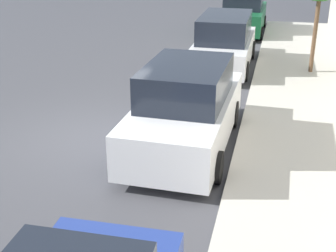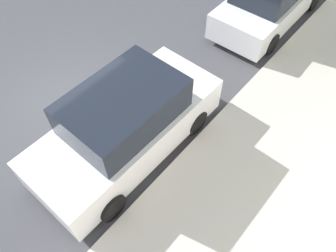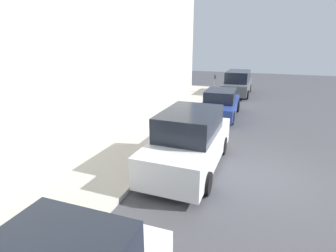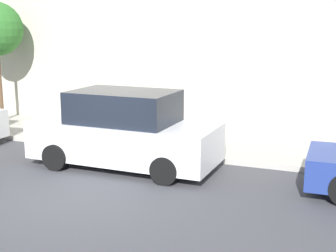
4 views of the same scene
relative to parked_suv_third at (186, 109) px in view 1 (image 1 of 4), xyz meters
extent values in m
plane|color=#424247|center=(-2.35, -0.07, -0.93)|extent=(60.00, 60.00, 0.00)
cube|color=#B2ADA3|center=(2.69, -0.07, -0.86)|extent=(3.07, 32.00, 0.15)
cube|color=silver|center=(0.00, 0.00, -0.23)|extent=(2.05, 4.84, 0.96)
cube|color=black|center=(0.00, 0.00, 0.65)|extent=(1.78, 2.63, 0.80)
cylinder|color=black|center=(-0.93, 1.49, -0.60)|extent=(0.22, 0.67, 0.67)
cylinder|color=black|center=(0.93, 1.49, -0.60)|extent=(0.22, 0.67, 0.67)
cylinder|color=black|center=(-0.93, -1.49, -0.60)|extent=(0.22, 0.67, 0.67)
cylinder|color=black|center=(0.93, -1.49, -0.60)|extent=(0.22, 0.67, 0.67)
cube|color=silver|center=(-0.02, 6.94, -0.29)|extent=(1.94, 4.91, 0.84)
cube|color=black|center=(-0.02, 6.94, 0.55)|extent=(1.70, 3.11, 0.84)
cylinder|color=black|center=(-0.92, 8.46, -0.59)|extent=(0.22, 0.68, 0.68)
cylinder|color=black|center=(0.88, 8.46, -0.59)|extent=(0.22, 0.68, 0.68)
cylinder|color=black|center=(-0.92, 5.42, -0.59)|extent=(0.22, 0.68, 0.68)
cylinder|color=black|center=(0.88, 5.42, -0.59)|extent=(0.22, 0.68, 0.68)
cube|color=#14512D|center=(0.06, 13.37, -0.23)|extent=(1.96, 4.80, 0.96)
cylinder|color=black|center=(-0.87, 14.86, -0.63)|extent=(0.22, 0.60, 0.60)
cylinder|color=black|center=(0.99, 14.86, -0.63)|extent=(0.22, 0.60, 0.60)
cylinder|color=black|center=(-0.87, 11.88, -0.63)|extent=(0.22, 0.60, 0.60)
cylinder|color=black|center=(0.99, 11.88, -0.63)|extent=(0.22, 0.60, 0.60)
cylinder|color=brown|center=(3.03, 6.58, 0.62)|extent=(0.14, 0.14, 2.80)
camera|label=1|loc=(1.94, -9.71, 3.79)|focal=50.00mm
camera|label=2|loc=(3.63, -2.86, 6.01)|focal=35.00mm
camera|label=3|loc=(-2.13, 7.96, 3.20)|focal=28.00mm
camera|label=4|loc=(-10.42, -5.37, 2.66)|focal=50.00mm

